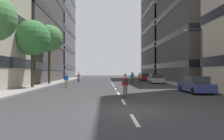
{
  "coord_description": "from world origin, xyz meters",
  "views": [
    {
      "loc": [
        -1.2,
        -10.46,
        1.97
      ],
      "look_at": [
        0.0,
        24.62,
        2.18
      ],
      "focal_mm": 33.62,
      "sensor_mm": 36.0,
      "label": 1
    }
  ],
  "objects_px": {
    "streetlamp_right": "(198,51)",
    "skater_4": "(125,84)",
    "skater_2": "(132,78)",
    "skater_0": "(133,76)",
    "parked_car_mid": "(155,79)",
    "skater_5": "(66,79)",
    "street_tree_far": "(32,38)",
    "skater_3": "(140,78)",
    "parked_car_far": "(144,77)",
    "skater_1": "(78,76)",
    "parked_car_near": "(196,85)",
    "street_tree_near": "(49,39)"
  },
  "relations": [
    {
      "from": "parked_car_near",
      "to": "parked_car_mid",
      "type": "relative_size",
      "value": 1.0
    },
    {
      "from": "skater_3",
      "to": "skater_5",
      "type": "height_order",
      "value": "same"
    },
    {
      "from": "parked_car_mid",
      "to": "skater_0",
      "type": "height_order",
      "value": "skater_0"
    },
    {
      "from": "street_tree_far",
      "to": "skater_4",
      "type": "height_order",
      "value": "street_tree_far"
    },
    {
      "from": "parked_car_far",
      "to": "street_tree_far",
      "type": "height_order",
      "value": "street_tree_far"
    },
    {
      "from": "parked_car_mid",
      "to": "skater_1",
      "type": "relative_size",
      "value": 2.47
    },
    {
      "from": "street_tree_near",
      "to": "skater_1",
      "type": "distance_m",
      "value": 10.03
    },
    {
      "from": "streetlamp_right",
      "to": "skater_3",
      "type": "xyz_separation_m",
      "value": [
        -4.73,
        10.07,
        -3.15
      ]
    },
    {
      "from": "parked_car_far",
      "to": "street_tree_far",
      "type": "distance_m",
      "value": 25.89
    },
    {
      "from": "skater_1",
      "to": "streetlamp_right",
      "type": "bearing_deg",
      "value": -48.15
    },
    {
      "from": "skater_4",
      "to": "skater_5",
      "type": "xyz_separation_m",
      "value": [
        -6.31,
        10.11,
        -0.03
      ]
    },
    {
      "from": "skater_1",
      "to": "parked_car_far",
      "type": "bearing_deg",
      "value": 18.78
    },
    {
      "from": "skater_1",
      "to": "skater_3",
      "type": "bearing_deg",
      "value": -33.09
    },
    {
      "from": "street_tree_near",
      "to": "skater_4",
      "type": "distance_m",
      "value": 19.6
    },
    {
      "from": "parked_car_far",
      "to": "skater_4",
      "type": "height_order",
      "value": "skater_4"
    },
    {
      "from": "skater_2",
      "to": "street_tree_near",
      "type": "bearing_deg",
      "value": 173.36
    },
    {
      "from": "skater_3",
      "to": "skater_5",
      "type": "bearing_deg",
      "value": -147.65
    },
    {
      "from": "streetlamp_right",
      "to": "skater_5",
      "type": "distance_m",
      "value": 15.64
    },
    {
      "from": "skater_0",
      "to": "skater_5",
      "type": "distance_m",
      "value": 18.09
    },
    {
      "from": "streetlamp_right",
      "to": "skater_4",
      "type": "relative_size",
      "value": 3.65
    },
    {
      "from": "skater_0",
      "to": "skater_1",
      "type": "xyz_separation_m",
      "value": [
        -10.42,
        -1.75,
        0.03
      ]
    },
    {
      "from": "parked_car_mid",
      "to": "parked_car_far",
      "type": "height_order",
      "value": "same"
    },
    {
      "from": "street_tree_near",
      "to": "skater_5",
      "type": "xyz_separation_m",
      "value": [
        3.59,
        -5.76,
        -5.87
      ]
    },
    {
      "from": "parked_car_far",
      "to": "skater_4",
      "type": "xyz_separation_m",
      "value": [
        -6.73,
        -27.75,
        0.32
      ]
    },
    {
      "from": "street_tree_near",
      "to": "street_tree_far",
      "type": "xyz_separation_m",
      "value": [
        0.0,
        -7.29,
        -1.07
      ]
    },
    {
      "from": "parked_car_near",
      "to": "streetlamp_right",
      "type": "height_order",
      "value": "streetlamp_right"
    },
    {
      "from": "parked_car_mid",
      "to": "streetlamp_right",
      "type": "bearing_deg",
      "value": -81.08
    },
    {
      "from": "street_tree_far",
      "to": "skater_3",
      "type": "height_order",
      "value": "street_tree_far"
    },
    {
      "from": "parked_car_mid",
      "to": "skater_1",
      "type": "height_order",
      "value": "skater_1"
    },
    {
      "from": "street_tree_far",
      "to": "skater_5",
      "type": "height_order",
      "value": "street_tree_far"
    },
    {
      "from": "skater_1",
      "to": "skater_2",
      "type": "height_order",
      "value": "same"
    },
    {
      "from": "streetlamp_right",
      "to": "skater_5",
      "type": "xyz_separation_m",
      "value": [
        -14.88,
        3.64,
        -3.15
      ]
    },
    {
      "from": "parked_car_near",
      "to": "skater_0",
      "type": "relative_size",
      "value": 2.47
    },
    {
      "from": "skater_2",
      "to": "skater_5",
      "type": "bearing_deg",
      "value": -153.43
    },
    {
      "from": "skater_2",
      "to": "skater_4",
      "type": "distance_m",
      "value": 14.64
    },
    {
      "from": "skater_0",
      "to": "skater_2",
      "type": "height_order",
      "value": "same"
    },
    {
      "from": "street_tree_far",
      "to": "skater_2",
      "type": "xyz_separation_m",
      "value": [
        12.26,
        5.87,
        -4.77
      ]
    },
    {
      "from": "parked_car_far",
      "to": "skater_3",
      "type": "height_order",
      "value": "skater_3"
    },
    {
      "from": "parked_car_mid",
      "to": "skater_5",
      "type": "bearing_deg",
      "value": -148.22
    },
    {
      "from": "skater_2",
      "to": "skater_3",
      "type": "relative_size",
      "value": 1.0
    },
    {
      "from": "parked_car_near",
      "to": "skater_3",
      "type": "bearing_deg",
      "value": 102.04
    },
    {
      "from": "skater_2",
      "to": "skater_0",
      "type": "bearing_deg",
      "value": 81.42
    },
    {
      "from": "skater_1",
      "to": "skater_5",
      "type": "xyz_separation_m",
      "value": [
        0.16,
        -13.15,
        -0.03
      ]
    },
    {
      "from": "parked_car_near",
      "to": "skater_4",
      "type": "xyz_separation_m",
      "value": [
        -6.73,
        -3.01,
        0.32
      ]
    },
    {
      "from": "streetlamp_right",
      "to": "skater_0",
      "type": "height_order",
      "value": "streetlamp_right"
    },
    {
      "from": "parked_car_near",
      "to": "skater_2",
      "type": "distance_m",
      "value": 12.25
    },
    {
      "from": "parked_car_far",
      "to": "skater_2",
      "type": "distance_m",
      "value": 14.01
    },
    {
      "from": "skater_1",
      "to": "skater_5",
      "type": "height_order",
      "value": "same"
    },
    {
      "from": "skater_0",
      "to": "skater_2",
      "type": "xyz_separation_m",
      "value": [
        -1.59,
        -10.57,
        0.03
      ]
    },
    {
      "from": "street_tree_far",
      "to": "skater_4",
      "type": "relative_size",
      "value": 4.34
    }
  ]
}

